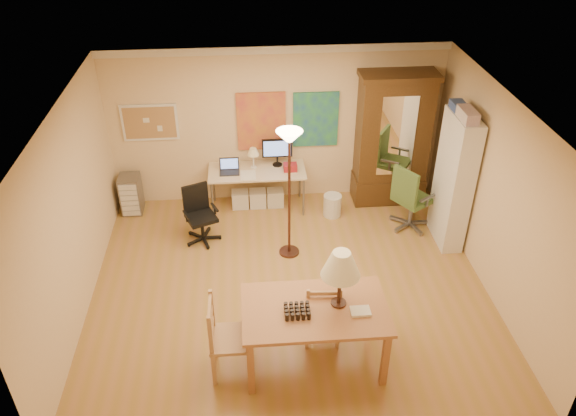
{
  "coord_description": "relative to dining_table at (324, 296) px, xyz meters",
  "views": [
    {
      "loc": [
        -0.54,
        -6.04,
        5.25
      ],
      "look_at": [
        0.0,
        0.3,
        1.14
      ],
      "focal_mm": 35.0,
      "sensor_mm": 36.0,
      "label": 1
    }
  ],
  "objects": [
    {
      "name": "armoire",
      "position": [
        1.64,
        3.57,
        0.01
      ],
      "size": [
        1.25,
        0.59,
        2.3
      ],
      "color": "#3B2710",
      "rests_on": "floor"
    },
    {
      "name": "corkboard",
      "position": [
        -2.32,
        3.8,
        0.51
      ],
      "size": [
        0.9,
        0.04,
        0.62
      ],
      "primitive_type": "cube",
      "color": "tan",
      "rests_on": "floor"
    },
    {
      "name": "computer_desk",
      "position": [
        -0.6,
        3.49,
        -0.55
      ],
      "size": [
        1.6,
        0.7,
        1.21
      ],
      "color": "beige",
      "rests_on": "floor"
    },
    {
      "name": "art_panel_right",
      "position": [
        0.38,
        3.8,
        0.46
      ],
      "size": [
        0.75,
        0.04,
        0.95
      ],
      "primitive_type": "cube",
      "color": "#245D90",
      "rests_on": "floor"
    },
    {
      "name": "torchiere_lamp",
      "position": [
        -0.21,
        2.13,
        0.65
      ],
      "size": [
        0.37,
        0.37,
        2.04
      ],
      "color": "#45261B",
      "rests_on": "floor"
    },
    {
      "name": "wastebin",
      "position": [
        0.6,
        3.11,
        -0.8
      ],
      "size": [
        0.3,
        0.3,
        0.38
      ],
      "primitive_type": "cylinder",
      "color": "silver",
      "rests_on": "floor"
    },
    {
      "name": "office_chair_black",
      "position": [
        -1.55,
        2.6,
        -0.75
      ],
      "size": [
        0.57,
        0.57,
        0.92
      ],
      "color": "black",
      "rests_on": "floor"
    },
    {
      "name": "dining_table",
      "position": [
        0.0,
        0.0,
        0.0
      ],
      "size": [
        1.67,
        1.01,
        1.57
      ],
      "color": "brown",
      "rests_on": "floor"
    },
    {
      "name": "drawer_cart",
      "position": [
        -2.76,
        3.52,
        -0.66
      ],
      "size": [
        0.33,
        0.4,
        0.67
      ],
      "color": "slate",
      "rests_on": "floor"
    },
    {
      "name": "crown_molding",
      "position": [
        -0.27,
        3.79,
        1.65
      ],
      "size": [
        5.5,
        0.08,
        0.12
      ],
      "primitive_type": "cube",
      "color": "white",
      "rests_on": "floor"
    },
    {
      "name": "bookshelf",
      "position": [
        2.27,
        2.31,
        0.05
      ],
      "size": [
        0.31,
        0.84,
        2.1
      ],
      "color": "white",
      "rests_on": "floor"
    },
    {
      "name": "ladder_chair_back",
      "position": [
        0.04,
        0.31,
        -0.55
      ],
      "size": [
        0.46,
        0.45,
        0.94
      ],
      "color": "#A37A4A",
      "rests_on": "floor"
    },
    {
      "name": "floor",
      "position": [
        -0.27,
        1.33,
        -0.99
      ],
      "size": [
        5.5,
        5.5,
        0.0
      ],
      "primitive_type": "plane",
      "color": "#A27C39",
      "rests_on": "ground"
    },
    {
      "name": "ladder_chair_left",
      "position": [
        -1.11,
        -0.08,
        -0.5
      ],
      "size": [
        0.47,
        0.5,
        1.06
      ],
      "color": "#A37A4A",
      "rests_on": "floor"
    },
    {
      "name": "art_panel_left",
      "position": [
        -0.52,
        3.8,
        0.46
      ],
      "size": [
        0.8,
        0.04,
        1.0
      ],
      "primitive_type": "cube",
      "color": "gold",
      "rests_on": "floor"
    },
    {
      "name": "office_chair_green",
      "position": [
        1.79,
        2.67,
        -0.69
      ],
      "size": [
        0.7,
        0.7,
        1.12
      ],
      "color": "slate",
      "rests_on": "floor"
    }
  ]
}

